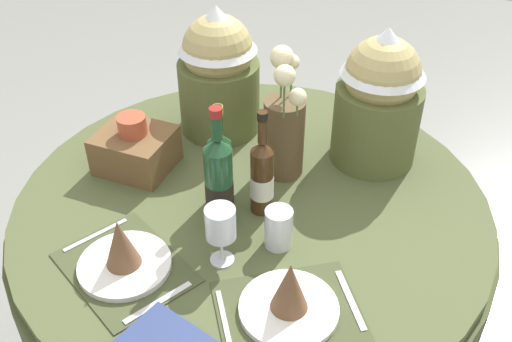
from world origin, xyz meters
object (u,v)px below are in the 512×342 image
Objects in this scene: wine_bottle_left at (262,176)px; gift_tub_back_left at (218,66)px; place_setting_left at (123,255)px; woven_basket_side_left at (135,148)px; place_setting_right at (289,299)px; flower_vase at (284,127)px; wine_bottle_right at (219,184)px; dining_table at (252,234)px; tumbler_near_right at (279,228)px; wine_bottle_centre at (220,167)px; gift_tub_back_right at (380,93)px; wine_glass_right at (221,224)px.

wine_bottle_left is 0.47m from gift_tub_back_left.
woven_basket_side_left reaches higher than place_setting_left.
place_setting_right is 0.98× the size of gift_tub_back_left.
flower_vase is 1.08× the size of wine_bottle_right.
dining_table is 12.22× the size of tumbler_near_right.
wine_bottle_right is 0.51m from gift_tub_back_left.
tumbler_near_right is at bearing -26.72° from wine_bottle_centre.
wine_bottle_left is 0.45m from gift_tub_back_right.
wine_bottle_centre reaches higher than tumbler_near_right.
flower_vase is (0.23, 0.54, 0.12)m from place_setting_left.
gift_tub_back_right is at bearing 51.51° from dining_table.
wine_bottle_centre is 1.45× the size of woven_basket_side_left.
gift_tub_back_right is (0.13, 0.49, 0.18)m from tumbler_near_right.
wine_bottle_left is 0.86× the size of wine_bottle_right.
wine_bottle_right is (-0.03, -0.14, 0.29)m from dining_table.
place_setting_left is 0.26m from wine_glass_right.
flower_vase is at bearing 77.03° from dining_table.
gift_tub_back_left reaches higher than wine_bottle_left.
gift_tub_back_right is (0.24, 0.18, 0.07)m from flower_vase.
flower_vase is at bearing 19.17° from woven_basket_side_left.
wine_glass_right is (0.22, 0.12, 0.08)m from place_setting_left.
wine_bottle_left is at bearing 121.74° from place_setting_right.
flower_vase is (0.04, 0.16, 0.30)m from dining_table.
flower_vase is 1.29× the size of wine_bottle_centre.
flower_vase is 1.87× the size of woven_basket_side_left.
wine_bottle_right is (-0.28, 0.21, 0.10)m from place_setting_right.
wine_bottle_right reaches higher than woven_basket_side_left.
place_setting_right is 0.37m from wine_bottle_right.
wine_bottle_right reaches higher than wine_bottle_centre.
gift_tub_back_right reaches higher than wine_bottle_left.
gift_tub_back_right reaches higher than wine_bottle_right.
wine_bottle_centre is 0.84× the size of wine_bottle_right.
woven_basket_side_left is at bearing 171.33° from wine_bottle_centre.
gift_tub_back_left is (-0.49, 0.67, 0.19)m from place_setting_right.
place_setting_right reaches higher than tumbler_near_right.
dining_table is 0.35m from flower_vase.
wine_bottle_centre is at bearing 71.69° from place_setting_left.
wine_glass_right is at bearing -63.64° from wine_bottle_right.
wine_bottle_left is (0.24, 0.35, 0.07)m from place_setting_left.
place_setting_left is 0.95× the size of gift_tub_back_right.
flower_vase is 0.93× the size of gift_tub_back_right.
dining_table is at bearing 95.45° from wine_glass_right.
flower_vase is (-0.21, 0.51, 0.12)m from place_setting_right.
wine_bottle_right is 3.29× the size of tumbler_near_right.
wine_glass_right is at bearing -94.90° from wine_bottle_left.
dining_table is at bearing 146.69° from wine_bottle_left.
place_setting_left is at bearing -108.31° from wine_bottle_centre.
tumbler_near_right is at bearing -105.44° from gift_tub_back_right.
wine_bottle_left is 1.49× the size of woven_basket_side_left.
gift_tub_back_left is (-0.05, 0.70, 0.19)m from place_setting_left.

